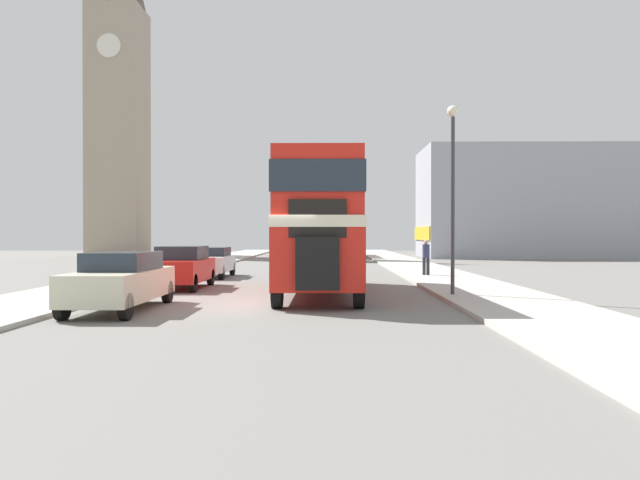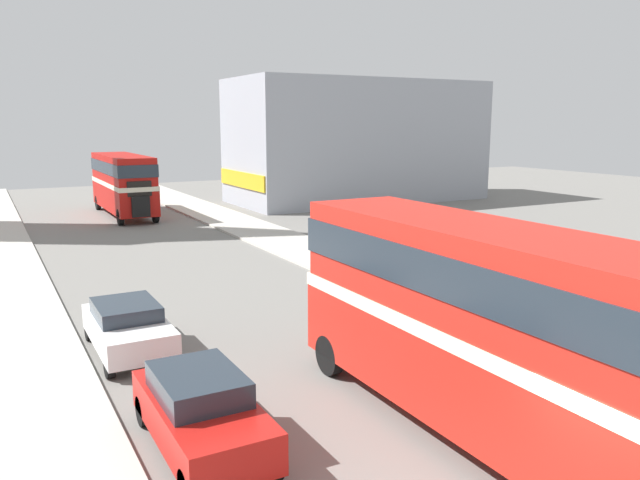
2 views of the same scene
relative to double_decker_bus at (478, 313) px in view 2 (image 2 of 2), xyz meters
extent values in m
cube|color=red|center=(0.00, 0.02, -1.23)|extent=(2.46, 9.83, 1.68)
cube|color=beige|center=(0.00, 0.02, -0.23)|extent=(2.48, 9.88, 0.31)
cube|color=red|center=(0.00, 0.02, 0.84)|extent=(2.41, 9.64, 1.84)
cube|color=#232D38|center=(0.00, 0.02, 0.93)|extent=(2.48, 9.74, 0.83)
cylinder|color=black|center=(-1.09, 4.02, -2.04)|extent=(0.28, 1.02, 1.02)
cylinder|color=black|center=(1.09, 4.02, -2.04)|extent=(0.28, 1.02, 1.02)
cube|color=#B2140F|center=(0.05, 34.24, -1.27)|extent=(2.43, 9.66, 1.59)
cube|color=beige|center=(0.05, 34.24, -0.33)|extent=(2.46, 9.71, 0.29)
cube|color=#B2140F|center=(0.05, 34.24, 0.68)|extent=(2.38, 9.47, 1.74)
cube|color=#232D38|center=(0.05, 34.24, 0.77)|extent=(2.46, 9.57, 0.78)
cube|color=black|center=(0.05, 29.31, -1.35)|extent=(1.10, 0.20, 1.27)
cube|color=black|center=(0.05, 29.45, -0.27)|extent=(1.46, 0.12, 0.93)
cylinder|color=black|center=(-1.02, 30.22, -2.04)|extent=(0.28, 1.02, 1.02)
cylinder|color=black|center=(1.13, 30.22, -2.04)|extent=(0.28, 1.02, 1.02)
cylinder|color=black|center=(-1.02, 38.16, -2.04)|extent=(0.28, 1.02, 1.02)
cylinder|color=black|center=(1.13, 38.16, -2.04)|extent=(0.28, 1.02, 1.02)
cube|color=red|center=(-5.09, 1.98, -1.88)|extent=(1.73, 4.07, 0.77)
cube|color=#232D38|center=(-5.09, 2.14, -1.24)|extent=(1.53, 2.12, 0.49)
cylinder|color=black|center=(-4.32, 0.39, -2.23)|extent=(0.20, 0.64, 0.64)
cylinder|color=black|center=(-5.85, 3.57, -2.23)|extent=(0.20, 0.64, 0.64)
cylinder|color=black|center=(-4.32, 3.57, -2.23)|extent=(0.20, 0.64, 0.64)
cube|color=white|center=(-5.20, 8.02, -1.92)|extent=(1.82, 4.01, 0.69)
cube|color=#232D38|center=(-5.20, 8.18, -1.37)|extent=(1.60, 2.09, 0.40)
cylinder|color=black|center=(-6.02, 6.46, -2.23)|extent=(0.20, 0.64, 0.64)
cylinder|color=black|center=(-4.39, 6.46, -2.23)|extent=(0.20, 0.64, 0.64)
cylinder|color=black|center=(-6.02, 9.57, -2.23)|extent=(0.20, 0.64, 0.64)
cylinder|color=black|center=(-4.39, 9.57, -2.23)|extent=(0.20, 0.64, 0.64)
cylinder|color=#282833|center=(4.69, 8.01, -2.04)|extent=(0.15, 0.15, 0.79)
cylinder|color=#282833|center=(4.87, 8.01, -2.04)|extent=(0.15, 0.15, 0.79)
cylinder|color=navy|center=(4.78, 8.01, -1.33)|extent=(0.33, 0.33, 0.62)
sphere|color=tan|center=(4.78, 8.01, -0.91)|extent=(0.21, 0.21, 0.21)
cube|color=#999EA8|center=(18.58, 34.09, 2.19)|extent=(20.00, 8.84, 9.48)
cube|color=gold|center=(8.52, 34.09, -0.46)|extent=(0.12, 8.40, 1.14)
camera|label=1|loc=(0.27, -20.68, -0.59)|focal=35.00mm
camera|label=2|loc=(-8.44, -8.89, 3.73)|focal=35.00mm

